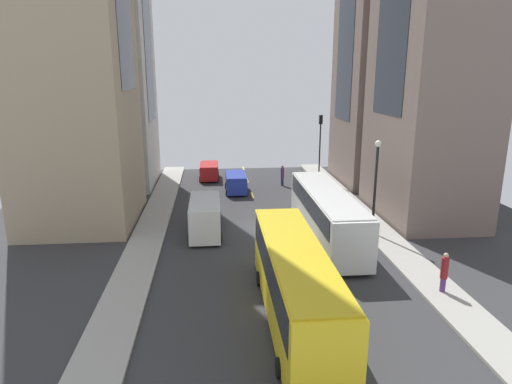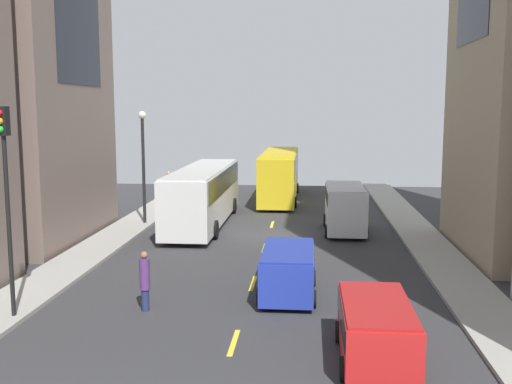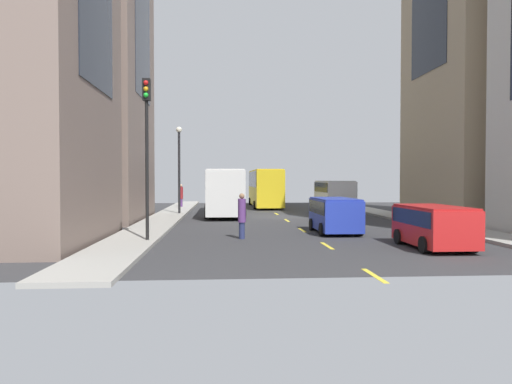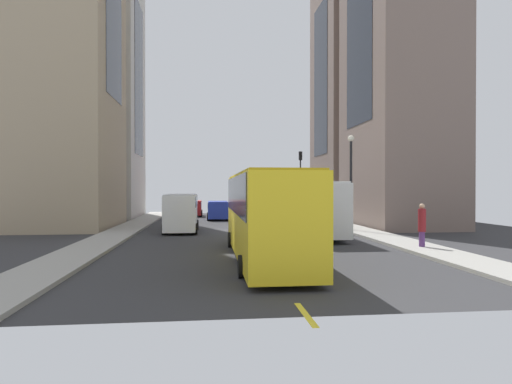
{
  "view_description": "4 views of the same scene",
  "coord_description": "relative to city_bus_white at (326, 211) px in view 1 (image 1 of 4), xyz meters",
  "views": [
    {
      "loc": [
        3.4,
        31.02,
        10.98
      ],
      "look_at": [
        0.23,
        -2.72,
        1.98
      ],
      "focal_mm": 31.76,
      "sensor_mm": 36.0,
      "label": 1
    },
    {
      "loc": [
        2.12,
        -31.57,
        6.77
      ],
      "look_at": [
        -0.59,
        -1.09,
        2.5
      ],
      "focal_mm": 42.11,
      "sensor_mm": 36.0,
      "label": 2
    },
    {
      "loc": [
        -4.18,
        -33.89,
        2.65
      ],
      "look_at": [
        -1.89,
        -1.23,
        1.82
      ],
      "focal_mm": 33.61,
      "sensor_mm": 36.0,
      "label": 3
    },
    {
      "loc": [
        2.29,
        31.06,
        2.99
      ],
      "look_at": [
        -1.12,
        -0.02,
        2.72
      ],
      "focal_mm": 30.52,
      "sensor_mm": 36.0,
      "label": 4
    }
  ],
  "objects": [
    {
      "name": "building_east_0",
      "position": [
        17.65,
        -17.38,
        12.19
      ],
      "size": [
        8.63,
        9.32,
        28.4
      ],
      "color": "beige",
      "rests_on": "ground"
    },
    {
      "name": "traffic_light_near_corner",
      "position": [
        -3.32,
        -16.44,
        2.72
      ],
      "size": [
        0.32,
        0.44,
        6.68
      ],
      "color": "black",
      "rests_on": "ground"
    },
    {
      "name": "car_blue_1",
      "position": [
        5.4,
        -13.09,
        -0.99
      ],
      "size": [
        2.04,
        4.14,
        1.74
      ],
      "color": "#2338AD",
      "rests_on": "ground"
    },
    {
      "name": "pedestrian_walking_far",
      "position": [
        -4.04,
        8.28,
        -0.76
      ],
      "size": [
        0.37,
        0.37,
        2.09
      ],
      "rotation": [
        0.0,
        0.0,
        2.34
      ],
      "color": "#593372",
      "rests_on": "ground"
    },
    {
      "name": "lane_stripe_2",
      "position": [
        3.99,
        -11.7,
        -2.0
      ],
      "size": [
        0.16,
        2.0,
        0.01
      ],
      "primitive_type": "cube",
      "color": "yellow",
      "rests_on": "ground"
    },
    {
      "name": "delivery_van_white",
      "position": [
        8.12,
        -1.49,
        -0.5
      ],
      "size": [
        2.25,
        5.08,
        2.58
      ],
      "color": "white",
      "rests_on": "ground"
    },
    {
      "name": "pedestrian_crossing_near",
      "position": [
        0.67,
        -15.18,
        -0.93
      ],
      "size": [
        0.35,
        0.35,
        2.05
      ],
      "rotation": [
        0.0,
        0.0,
        1.81
      ],
      "color": "navy",
      "rests_on": "ground"
    },
    {
      "name": "lane_stripe_1",
      "position": [
        3.99,
        -17.7,
        -2.0
      ],
      "size": [
        0.16,
        2.0,
        0.01
      ],
      "primitive_type": "cube",
      "color": "yellow",
      "rests_on": "ground"
    },
    {
      "name": "car_red_0",
      "position": [
        7.96,
        -18.63,
        -1.04
      ],
      "size": [
        2.04,
        4.05,
        1.64
      ],
      "color": "red",
      "rests_on": "ground"
    },
    {
      "name": "lane_stripe_3",
      "position": [
        3.99,
        -5.7,
        -2.0
      ],
      "size": [
        0.16,
        2.0,
        0.01
      ],
      "primitive_type": "cube",
      "color": "yellow",
      "rests_on": "ground"
    },
    {
      "name": "sidewalk_west",
      "position": [
        -4.06,
        -2.7,
        -1.93
      ],
      "size": [
        2.27,
        44.0,
        0.15
      ],
      "primitive_type": "cube",
      "color": "#9E9B93",
      "rests_on": "ground"
    },
    {
      "name": "streetcar_yellow",
      "position": [
        3.95,
        10.18,
        0.11
      ],
      "size": [
        2.7,
        12.13,
        3.59
      ],
      "color": "yellow",
      "rests_on": "ground"
    },
    {
      "name": "ground_plane",
      "position": [
        3.99,
        -2.7,
        -2.01
      ],
      "size": [
        42.37,
        42.37,
        0.0
      ],
      "primitive_type": "plane",
      "color": "#333335"
    },
    {
      "name": "lane_stripe_6",
      "position": [
        3.99,
        12.3,
        -2.0
      ],
      "size": [
        0.16,
        2.0,
        0.01
      ],
      "primitive_type": "cube",
      "color": "yellow",
      "rests_on": "ground"
    },
    {
      "name": "lane_stripe_4",
      "position": [
        3.99,
        0.3,
        -2.0
      ],
      "size": [
        0.16,
        2.0,
        0.01
      ],
      "primitive_type": "cube",
      "color": "yellow",
      "rests_on": "ground"
    },
    {
      "name": "streetlamp_near",
      "position": [
        -3.42,
        -0.48,
        2.15
      ],
      "size": [
        0.44,
        0.44,
        6.47
      ],
      "color": "black",
      "rests_on": "ground"
    },
    {
      "name": "lane_stripe_5",
      "position": [
        3.99,
        6.3,
        -2.0
      ],
      "size": [
        0.16,
        2.0,
        0.01
      ],
      "primitive_type": "cube",
      "color": "yellow",
      "rests_on": "ground"
    },
    {
      "name": "city_bus_white",
      "position": [
        0.0,
        0.0,
        0.0
      ],
      "size": [
        2.81,
        12.61,
        3.35
      ],
      "color": "silver",
      "rests_on": "ground"
    },
    {
      "name": "building_west_0",
      "position": [
        -9.64,
        -16.11,
        12.34
      ],
      "size": [
        8.58,
        9.48,
        28.7
      ],
      "color": "#7A665B",
      "rests_on": "ground"
    },
    {
      "name": "lane_stripe_0",
      "position": [
        3.99,
        -23.7,
        -2.0
      ],
      "size": [
        0.16,
        2.0,
        0.01
      ],
      "primitive_type": "cube",
      "color": "yellow",
      "rests_on": "ground"
    },
    {
      "name": "sidewalk_east",
      "position": [
        12.04,
        -2.7,
        -1.93
      ],
      "size": [
        2.27,
        44.0,
        0.15
      ],
      "primitive_type": "cube",
      "color": "#9E9B93",
      "rests_on": "ground"
    }
  ]
}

